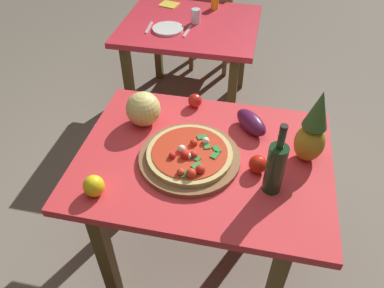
% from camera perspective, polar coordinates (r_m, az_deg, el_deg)
% --- Properties ---
extents(ground_plane, '(10.00, 10.00, 0.00)m').
position_cam_1_polar(ground_plane, '(2.26, 1.42, -15.52)').
color(ground_plane, gray).
extents(display_table, '(1.14, 0.86, 0.75)m').
position_cam_1_polar(display_table, '(1.74, 1.77, -4.12)').
color(display_table, brown).
rests_on(display_table, ground_plane).
extents(background_table, '(0.99, 0.86, 0.75)m').
position_cam_1_polar(background_table, '(2.89, -0.28, 16.25)').
color(background_table, brown).
rests_on(background_table, ground_plane).
extents(dining_chair, '(0.44, 0.44, 0.85)m').
position_cam_1_polar(dining_chair, '(3.53, 3.06, 18.44)').
color(dining_chair, brown).
rests_on(dining_chair, ground_plane).
extents(pizza_board, '(0.45, 0.45, 0.02)m').
position_cam_1_polar(pizza_board, '(1.65, -0.36, -2.11)').
color(pizza_board, brown).
rests_on(pizza_board, display_table).
extents(pizza, '(0.38, 0.38, 0.06)m').
position_cam_1_polar(pizza, '(1.62, -0.33, -1.58)').
color(pizza, tan).
rests_on(pizza, pizza_board).
extents(wine_bottle, '(0.08, 0.08, 0.34)m').
position_cam_1_polar(wine_bottle, '(1.48, 12.70, -3.54)').
color(wine_bottle, '#19351D').
rests_on(wine_bottle, display_table).
extents(pineapple_left, '(0.13, 0.13, 0.36)m').
position_cam_1_polar(pineapple_left, '(1.64, 18.09, 1.98)').
color(pineapple_left, '#AF8D28').
rests_on(pineapple_left, display_table).
extents(melon, '(0.17, 0.17, 0.17)m').
position_cam_1_polar(melon, '(1.81, -7.51, 5.37)').
color(melon, '#DBCC72').
rests_on(melon, display_table).
extents(bell_pepper, '(0.09, 0.09, 0.09)m').
position_cam_1_polar(bell_pepper, '(1.54, -14.88, -6.27)').
color(bell_pepper, yellow).
rests_on(bell_pepper, display_table).
extents(eggplant, '(0.20, 0.21, 0.09)m').
position_cam_1_polar(eggplant, '(1.80, 9.09, 3.31)').
color(eggplant, '#51163F').
rests_on(eggplant, display_table).
extents(tomato_at_corner, '(0.07, 0.07, 0.07)m').
position_cam_1_polar(tomato_at_corner, '(1.94, 0.46, 6.70)').
color(tomato_at_corner, red).
rests_on(tomato_at_corner, display_table).
extents(tomato_near_board, '(0.08, 0.08, 0.08)m').
position_cam_1_polar(tomato_near_board, '(1.61, 10.10, -3.06)').
color(tomato_near_board, red).
rests_on(tomato_near_board, display_table).
extents(drinking_glass_juice, '(0.06, 0.06, 0.09)m').
position_cam_1_polar(drinking_glass_juice, '(3.07, 3.51, 20.90)').
color(drinking_glass_juice, '#F3A218').
rests_on(drinking_glass_juice, background_table).
extents(drinking_glass_water, '(0.06, 0.06, 0.10)m').
position_cam_1_polar(drinking_glass_water, '(2.82, 0.59, 19.10)').
color(drinking_glass_water, silver).
rests_on(drinking_glass_water, background_table).
extents(dinner_plate, '(0.22, 0.22, 0.02)m').
position_cam_1_polar(dinner_plate, '(2.74, -3.72, 17.29)').
color(dinner_plate, white).
rests_on(dinner_plate, background_table).
extents(fork_utensil, '(0.03, 0.18, 0.01)m').
position_cam_1_polar(fork_utensil, '(2.78, -6.65, 17.39)').
color(fork_utensil, silver).
rests_on(fork_utensil, background_table).
extents(knife_utensil, '(0.03, 0.18, 0.01)m').
position_cam_1_polar(knife_utensil, '(2.71, -0.72, 16.99)').
color(knife_utensil, silver).
rests_on(knife_utensil, background_table).
extents(napkin_folded, '(0.16, 0.15, 0.01)m').
position_cam_1_polar(napkin_folded, '(3.15, -3.52, 20.65)').
color(napkin_folded, yellow).
rests_on(napkin_folded, background_table).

